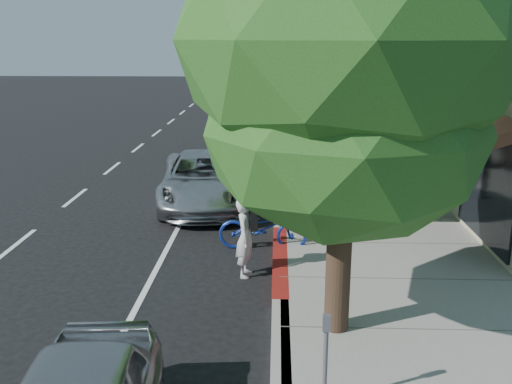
{
  "coord_description": "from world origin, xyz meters",
  "views": [
    {
      "loc": [
        -0.09,
        -10.41,
        4.73
      ],
      "look_at": [
        -0.55,
        1.93,
        1.35
      ],
      "focal_mm": 40.0,
      "sensor_mm": 36.0,
      "label": 1
    }
  ],
  "objects_px": {
    "street_tree_1": "(319,39)",
    "silver_suv": "(204,179)",
    "street_tree_0": "(347,47)",
    "street_tree_5": "(293,36)",
    "street_tree_2": "(307,33)",
    "street_tree_3": "(300,37)",
    "dark_sedan": "(246,157)",
    "bicycle": "(263,227)",
    "white_pickup": "(254,112)",
    "pedestrian": "(388,167)",
    "street_tree_4": "(296,31)",
    "dark_suv_far": "(270,104)",
    "cyclist": "(246,237)"
  },
  "relations": [
    {
      "from": "dark_suv_far",
      "to": "bicycle",
      "type": "bearing_deg",
      "value": -89.61
    },
    {
      "from": "cyclist",
      "to": "pedestrian",
      "type": "height_order",
      "value": "pedestrian"
    },
    {
      "from": "silver_suv",
      "to": "dark_suv_far",
      "type": "bearing_deg",
      "value": 78.71
    },
    {
      "from": "white_pickup",
      "to": "bicycle",
      "type": "bearing_deg",
      "value": -93.15
    },
    {
      "from": "street_tree_3",
      "to": "bicycle",
      "type": "relative_size",
      "value": 3.85
    },
    {
      "from": "street_tree_4",
      "to": "dark_sedan",
      "type": "relative_size",
      "value": 1.96
    },
    {
      "from": "street_tree_3",
      "to": "cyclist",
      "type": "bearing_deg",
      "value": -95.85
    },
    {
      "from": "dark_sedan",
      "to": "pedestrian",
      "type": "height_order",
      "value": "pedestrian"
    },
    {
      "from": "street_tree_0",
      "to": "street_tree_1",
      "type": "xyz_separation_m",
      "value": [
        -0.0,
        6.0,
        0.09
      ]
    },
    {
      "from": "cyclist",
      "to": "street_tree_1",
      "type": "bearing_deg",
      "value": -17.74
    },
    {
      "from": "cyclist",
      "to": "dark_sedan",
      "type": "distance_m",
      "value": 8.62
    },
    {
      "from": "dark_suv_far",
      "to": "pedestrian",
      "type": "bearing_deg",
      "value": -78.51
    },
    {
      "from": "street_tree_1",
      "to": "street_tree_5",
      "type": "distance_m",
      "value": 24.0
    },
    {
      "from": "street_tree_4",
      "to": "pedestrian",
      "type": "distance_m",
      "value": 16.72
    },
    {
      "from": "street_tree_0",
      "to": "street_tree_4",
      "type": "xyz_separation_m",
      "value": [
        -0.0,
        24.0,
        0.45
      ]
    },
    {
      "from": "street_tree_4",
      "to": "pedestrian",
      "type": "relative_size",
      "value": 4.37
    },
    {
      "from": "silver_suv",
      "to": "dark_sedan",
      "type": "distance_m",
      "value": 3.65
    },
    {
      "from": "silver_suv",
      "to": "white_pickup",
      "type": "bearing_deg",
      "value": 80.2
    },
    {
      "from": "street_tree_3",
      "to": "dark_sedan",
      "type": "height_order",
      "value": "street_tree_3"
    },
    {
      "from": "bicycle",
      "to": "silver_suv",
      "type": "xyz_separation_m",
      "value": [
        -1.79,
        3.62,
        0.21
      ]
    },
    {
      "from": "street_tree_5",
      "to": "dark_sedan",
      "type": "bearing_deg",
      "value": -96.22
    },
    {
      "from": "dark_sedan",
      "to": "street_tree_1",
      "type": "bearing_deg",
      "value": -63.01
    },
    {
      "from": "street_tree_5",
      "to": "cyclist",
      "type": "bearing_deg",
      "value": -93.32
    },
    {
      "from": "street_tree_4",
      "to": "dark_sedan",
      "type": "height_order",
      "value": "street_tree_4"
    },
    {
      "from": "street_tree_1",
      "to": "street_tree_4",
      "type": "bearing_deg",
      "value": 90.0
    },
    {
      "from": "street_tree_1",
      "to": "street_tree_2",
      "type": "relative_size",
      "value": 1.02
    },
    {
      "from": "street_tree_3",
      "to": "street_tree_5",
      "type": "height_order",
      "value": "street_tree_3"
    },
    {
      "from": "dark_sedan",
      "to": "white_pickup",
      "type": "height_order",
      "value": "white_pickup"
    },
    {
      "from": "street_tree_0",
      "to": "dark_suv_far",
      "type": "distance_m",
      "value": 26.48
    },
    {
      "from": "street_tree_0",
      "to": "street_tree_1",
      "type": "relative_size",
      "value": 0.97
    },
    {
      "from": "street_tree_2",
      "to": "street_tree_4",
      "type": "bearing_deg",
      "value": 90.0
    },
    {
      "from": "street_tree_2",
      "to": "street_tree_3",
      "type": "distance_m",
      "value": 6.0
    },
    {
      "from": "dark_sedan",
      "to": "pedestrian",
      "type": "xyz_separation_m",
      "value": [
        4.33,
        -3.09,
        0.39
      ]
    },
    {
      "from": "street_tree_0",
      "to": "street_tree_2",
      "type": "relative_size",
      "value": 0.98
    },
    {
      "from": "dark_suv_far",
      "to": "street_tree_0",
      "type": "bearing_deg",
      "value": -86.83
    },
    {
      "from": "street_tree_1",
      "to": "street_tree_4",
      "type": "relative_size",
      "value": 0.98
    },
    {
      "from": "street_tree_1",
      "to": "dark_sedan",
      "type": "height_order",
      "value": "street_tree_1"
    },
    {
      "from": "street_tree_5",
      "to": "silver_suv",
      "type": "height_order",
      "value": "street_tree_5"
    },
    {
      "from": "street_tree_3",
      "to": "white_pickup",
      "type": "height_order",
      "value": "street_tree_3"
    },
    {
      "from": "street_tree_3",
      "to": "dark_suv_far",
      "type": "relative_size",
      "value": 1.67
    },
    {
      "from": "bicycle",
      "to": "pedestrian",
      "type": "relative_size",
      "value": 1.1
    },
    {
      "from": "street_tree_4",
      "to": "street_tree_0",
      "type": "bearing_deg",
      "value": -90.0
    },
    {
      "from": "silver_suv",
      "to": "pedestrian",
      "type": "relative_size",
      "value": 2.91
    },
    {
      "from": "street_tree_1",
      "to": "street_tree_2",
      "type": "xyz_separation_m",
      "value": [
        0.0,
        6.0,
        0.18
      ]
    },
    {
      "from": "pedestrian",
      "to": "white_pickup",
      "type": "bearing_deg",
      "value": -98.13
    },
    {
      "from": "cyclist",
      "to": "dark_sedan",
      "type": "xyz_separation_m",
      "value": [
        -0.47,
        8.61,
        -0.15
      ]
    },
    {
      "from": "street_tree_1",
      "to": "silver_suv",
      "type": "height_order",
      "value": "street_tree_1"
    },
    {
      "from": "bicycle",
      "to": "white_pickup",
      "type": "bearing_deg",
      "value": 6.54
    },
    {
      "from": "bicycle",
      "to": "white_pickup",
      "type": "height_order",
      "value": "white_pickup"
    },
    {
      "from": "street_tree_0",
      "to": "silver_suv",
      "type": "distance_m",
      "value": 8.98
    }
  ]
}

